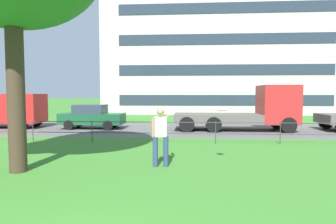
# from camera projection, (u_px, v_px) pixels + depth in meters

# --- Properties ---
(street_strip) EXTENTS (80.00, 7.31, 0.01)m
(street_strip) POSITION_uv_depth(u_px,v_px,m) (163.00, 129.00, 18.06)
(street_strip) COLOR #565454
(street_strip) RESTS_ON ground
(park_fence) EXTENTS (28.26, 0.04, 1.00)m
(park_fence) POSITION_uv_depth(u_px,v_px,m) (153.00, 129.00, 12.86)
(park_fence) COLOR #333833
(park_fence) RESTS_ON ground
(person_thrower) EXTENTS (0.51, 0.83, 1.78)m
(person_thrower) POSITION_uv_depth(u_px,v_px,m) (161.00, 135.00, 8.65)
(person_thrower) COLOR navy
(person_thrower) RESTS_ON ground
(frisbee) EXTENTS (0.30, 0.30, 0.04)m
(frisbee) POSITION_uv_depth(u_px,v_px,m) (222.00, 111.00, 8.87)
(frisbee) COLOR red
(panel_van_center) EXTENTS (5.05, 2.20, 2.24)m
(panel_van_center) POSITION_uv_depth(u_px,v_px,m) (4.00, 109.00, 18.76)
(panel_van_center) COLOR red
(panel_van_center) RESTS_ON ground
(car_dark_green_far_left) EXTENTS (4.02, 1.85, 1.54)m
(car_dark_green_far_left) POSITION_uv_depth(u_px,v_px,m) (92.00, 116.00, 18.31)
(car_dark_green_far_left) COLOR #194C2D
(car_dark_green_far_left) RESTS_ON ground
(flatbed_truck_right) EXTENTS (7.30, 2.42, 2.75)m
(flatbed_truck_right) POSITION_uv_depth(u_px,v_px,m) (253.00, 111.00, 17.31)
(flatbed_truck_right) COLOR #B22323
(flatbed_truck_right) RESTS_ON ground
(apartment_building_background) EXTENTS (26.84, 15.91, 19.49)m
(apartment_building_background) POSITION_uv_depth(u_px,v_px,m) (217.00, 37.00, 37.20)
(apartment_building_background) COLOR #B7B2AD
(apartment_building_background) RESTS_ON ground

